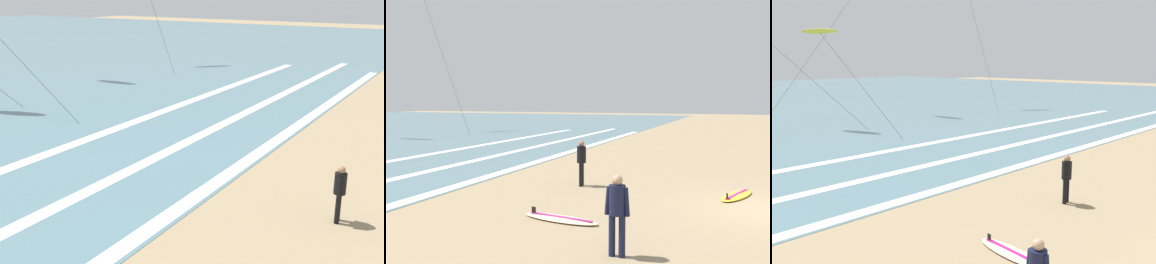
% 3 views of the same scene
% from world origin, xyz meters
% --- Properties ---
extents(wave_foam_shoreline, '(50.66, 0.53, 0.01)m').
position_xyz_m(wave_foam_shoreline, '(1.21, 10.18, 0.01)').
color(wave_foam_shoreline, white).
rests_on(wave_foam_shoreline, ocean_surface).
extents(wave_foam_mid_break, '(59.43, 0.54, 0.01)m').
position_xyz_m(wave_foam_mid_break, '(0.31, 13.23, 0.01)').
color(wave_foam_mid_break, white).
rests_on(wave_foam_mid_break, ocean_surface).
extents(wave_foam_outer_break, '(53.54, 0.59, 0.01)m').
position_xyz_m(wave_foam_outer_break, '(0.08, 16.98, 0.01)').
color(wave_foam_outer_break, white).
rests_on(wave_foam_outer_break, ocean_surface).
extents(surfer_foreground_main, '(0.52, 0.32, 1.60)m').
position_xyz_m(surfer_foreground_main, '(1.31, 6.15, 0.96)').
color(surfer_foreground_main, black).
rests_on(surfer_foreground_main, ground).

